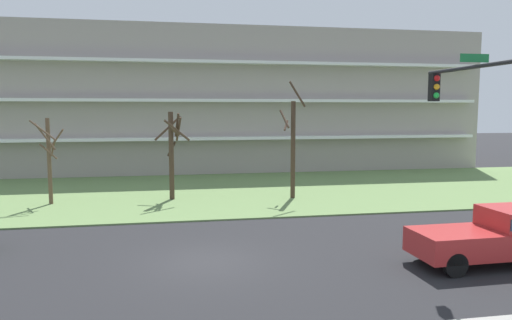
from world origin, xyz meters
The scene contains 8 objects.
ground centered at (0.00, 0.00, 0.00)m, with size 160.00×160.00×0.00m, color #232326.
grass_lawn_strip centered at (0.00, 14.00, 0.04)m, with size 80.00×16.00×0.08m, color #66844C.
apartment_building centered at (0.00, 28.77, 6.06)m, with size 52.01×14.49×12.13m.
tree_far_left centered at (-7.83, 11.35, 2.73)m, with size 1.62×1.64×4.88m.
tree_left centered at (-1.11, 11.62, 2.99)m, with size 2.08×2.11×5.21m.
tree_center centered at (5.92, 10.76, 3.22)m, with size 1.39×1.36×6.96m.
pickup_red_near_left centered at (9.83, -1.99, 1.02)m, with size 5.45×2.13×1.95m.
traffic_signal_mast centered at (7.49, -4.90, 4.73)m, with size 0.90×5.35×6.96m.
Camera 1 is at (-1.13, -16.09, 5.33)m, focal length 32.94 mm.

